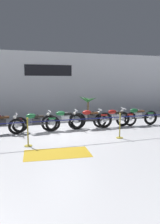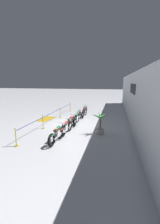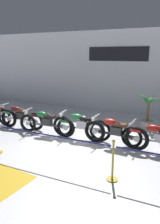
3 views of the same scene
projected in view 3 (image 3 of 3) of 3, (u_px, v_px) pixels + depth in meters
The scene contains 10 objects.
ground_plane at pixel (71, 145), 7.42m from camera, with size 120.00×120.00×0.00m, color silver.
back_wall at pixel (115, 72), 11.39m from camera, with size 28.00×0.29×4.20m.
motorcycle_maroon_1 at pixel (19, 117), 9.09m from camera, with size 2.35×0.62×0.94m.
motorcycle_green_2 at pixel (46, 123), 8.29m from camera, with size 2.36×0.62×0.94m.
motorcycle_green_3 at pixel (81, 126), 7.84m from camera, with size 2.23×0.62×0.97m.
motorcycle_red_4 at pixel (115, 132), 7.22m from camera, with size 2.25×0.62×0.97m.
motorcycle_red_5 at pixel (159, 139), 6.70m from camera, with size 2.40×0.62×0.93m.
potted_palm_left_of_row at pixel (147, 113), 8.91m from camera, with size 1.07×1.09×1.53m.
stanchion_far_left at pixel (4, 132), 6.52m from camera, with size 10.49×0.28×1.05m.
stanchion_mid_right at pixel (113, 167), 5.25m from camera, with size 0.28×0.28×1.05m.
Camera 3 is at (3.17, -6.14, 2.96)m, focal length 35.00 mm.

